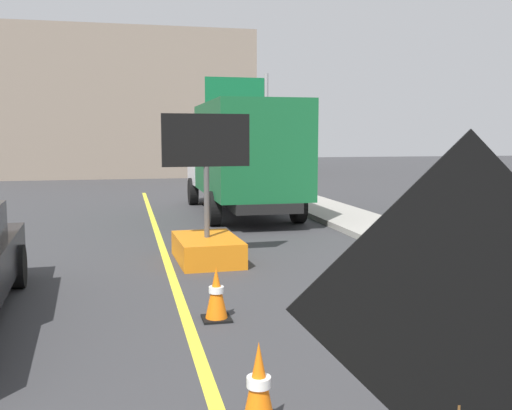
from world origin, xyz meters
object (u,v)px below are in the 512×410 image
object	(u,v)px
roadwork_sign	(461,317)
arrow_board_trailer	(207,235)
box_truck	(241,155)
traffic_cone_near_sign	(259,389)
traffic_cone_mid_lane	(216,294)
highway_guide_sign	(249,110)

from	to	relation	value
roadwork_sign	arrow_board_trailer	xyz separation A→B (m)	(-0.07, 8.11, -0.99)
box_truck	traffic_cone_near_sign	world-z (taller)	box_truck
box_truck	traffic_cone_near_sign	distance (m)	12.77
arrow_board_trailer	box_truck	distance (m)	6.60
traffic_cone_near_sign	traffic_cone_mid_lane	bearing A→B (deg)	87.74
traffic_cone_near_sign	box_truck	bearing A→B (deg)	79.27
traffic_cone_mid_lane	arrow_board_trailer	bearing A→B (deg)	83.99
arrow_board_trailer	roadwork_sign	bearing A→B (deg)	-89.53
box_truck	traffic_cone_mid_lane	distance (m)	9.99
roadwork_sign	traffic_cone_mid_lane	distance (m)	4.83
highway_guide_sign	roadwork_sign	bearing A→B (deg)	-99.57
roadwork_sign	arrow_board_trailer	size ratio (longest dim) A/B	0.86
highway_guide_sign	traffic_cone_mid_lane	xyz separation A→B (m)	(-4.22, -17.82, -3.09)
arrow_board_trailer	traffic_cone_near_sign	distance (m)	6.30
roadwork_sign	highway_guide_sign	xyz separation A→B (m)	(3.79, 22.50, 1.95)
arrow_board_trailer	box_truck	bearing A→B (deg)	73.02
highway_guide_sign	traffic_cone_near_sign	distance (m)	21.34
roadwork_sign	box_truck	distance (m)	14.42
arrow_board_trailer	traffic_cone_near_sign	xyz separation A→B (m)	(-0.47, -6.29, -0.12)
roadwork_sign	traffic_cone_near_sign	distance (m)	2.20
highway_guide_sign	traffic_cone_near_sign	bearing A→B (deg)	-101.84
traffic_cone_near_sign	arrow_board_trailer	bearing A→B (deg)	85.69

